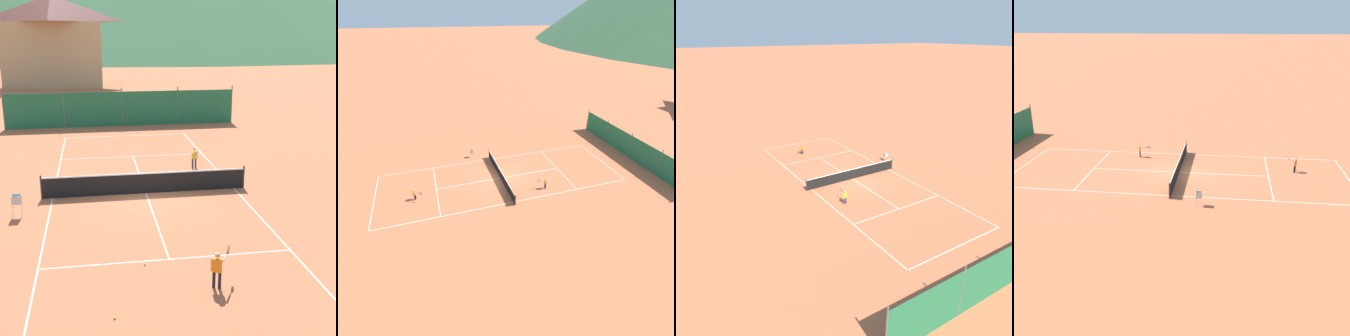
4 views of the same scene
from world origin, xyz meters
The scene contains 11 objects.
ground_plane centered at (0.00, 0.00, 0.00)m, with size 600.00×600.00×0.00m, color #B7603D.
court_line_markings centered at (0.00, 0.00, 0.00)m, with size 8.25×23.85×0.01m.
tennis_net centered at (0.00, 0.00, 0.50)m, with size 9.18×0.08×1.06m.
player_far_service centered at (3.00, 3.52, 0.64)m, with size 0.37×0.96×1.09m.
player_near_service centered at (1.08, -8.28, 0.65)m, with size 0.73×0.81×1.11m.
tennis_ball_service_box centered at (-0.30, -0.56, 0.03)m, with size 0.07×0.07×0.07m, color #CCE033.
tennis_ball_by_net_left centered at (-2.64, 4.69, 0.03)m, with size 0.07×0.07×0.07m, color #CCE033.
tennis_ball_by_net_right centered at (-0.82, -6.67, 0.03)m, with size 0.07×0.07×0.07m, color #CCE033.
tennis_ball_near_corner centered at (-1.90, -9.35, 0.03)m, with size 0.07×0.07×0.07m, color #CCE033.
tennis_ball_far_corner centered at (-2.30, -0.53, 0.03)m, with size 0.07×0.07×0.07m, color #CCE033.
ball_hopper centered at (-5.30, -1.90, 0.65)m, with size 0.36×0.36×0.89m.
Camera 4 is at (-26.38, -3.54, 10.40)m, focal length 42.00 mm.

